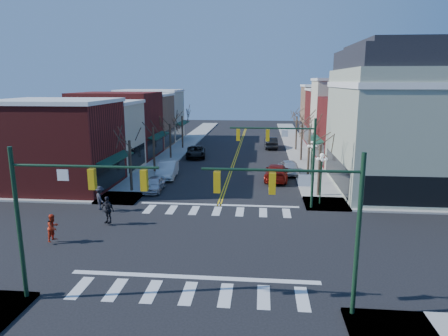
% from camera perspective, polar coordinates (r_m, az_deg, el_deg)
% --- Properties ---
extents(ground, '(160.00, 160.00, 0.00)m').
position_cam_1_polar(ground, '(25.59, -2.59, -10.56)').
color(ground, black).
rests_on(ground, ground).
extents(sidewalk_left, '(3.50, 70.00, 0.15)m').
position_cam_1_polar(sidewalk_left, '(46.07, -9.97, -0.24)').
color(sidewalk_left, '#9E9B93').
rests_on(sidewalk_left, ground).
extents(sidewalk_right, '(3.50, 70.00, 0.15)m').
position_cam_1_polar(sidewalk_right, '(44.78, 12.18, -0.69)').
color(sidewalk_right, '#9E9B93').
rests_on(sidewalk_right, ground).
extents(bldg_left_brick_a, '(10.00, 8.50, 8.00)m').
position_cam_1_polar(bldg_left_brick_a, '(40.27, -22.62, 2.88)').
color(bldg_left_brick_a, maroon).
rests_on(bldg_left_brick_a, ground).
extents(bldg_left_stucco_a, '(10.00, 7.00, 7.50)m').
position_cam_1_polar(bldg_left_stucco_a, '(47.21, -18.24, 4.16)').
color(bldg_left_stucco_a, beige).
rests_on(bldg_left_stucco_a, ground).
extents(bldg_left_brick_b, '(10.00, 9.00, 8.50)m').
position_cam_1_polar(bldg_left_brick_b, '(54.52, -14.95, 5.91)').
color(bldg_left_brick_b, maroon).
rests_on(bldg_left_brick_b, ground).
extents(bldg_left_tan, '(10.00, 7.50, 7.80)m').
position_cam_1_polar(bldg_left_tan, '(62.32, -12.32, 6.48)').
color(bldg_left_tan, '#9E7557').
rests_on(bldg_left_tan, ground).
extents(bldg_left_stucco_b, '(10.00, 8.00, 8.20)m').
position_cam_1_polar(bldg_left_stucco_b, '(69.69, -10.41, 7.31)').
color(bldg_left_stucco_b, beige).
rests_on(bldg_left_stucco_b, ground).
extents(bldg_right_brick_a, '(10.00, 8.50, 8.00)m').
position_cam_1_polar(bldg_right_brick_a, '(50.92, 19.23, 4.94)').
color(bldg_right_brick_a, maroon).
rests_on(bldg_right_brick_a, ground).
extents(bldg_right_stucco, '(10.00, 7.00, 10.00)m').
position_cam_1_polar(bldg_right_stucco, '(58.34, 17.52, 6.90)').
color(bldg_right_stucco, beige).
rests_on(bldg_right_stucco, ground).
extents(bldg_right_brick_b, '(10.00, 8.00, 8.50)m').
position_cam_1_polar(bldg_right_brick_b, '(65.73, 16.14, 6.87)').
color(bldg_right_brick_b, maroon).
rests_on(bldg_right_brick_b, ground).
extents(bldg_right_tan, '(10.00, 8.00, 9.00)m').
position_cam_1_polar(bldg_right_tan, '(73.56, 15.02, 7.67)').
color(bldg_right_tan, '#9E7557').
rests_on(bldg_right_tan, ground).
extents(victorian_corner, '(12.25, 14.25, 13.30)m').
position_cam_1_polar(victorian_corner, '(40.20, 24.64, 6.52)').
color(victorian_corner, '#939E89').
rests_on(victorian_corner, ground).
extents(traffic_mast_near_left, '(6.60, 0.28, 7.20)m').
position_cam_1_polar(traffic_mast_near_left, '(18.99, -22.86, -4.69)').
color(traffic_mast_near_left, '#14331E').
rests_on(traffic_mast_near_left, ground).
extents(traffic_mast_near_right, '(6.60, 0.28, 7.20)m').
position_cam_1_polar(traffic_mast_near_right, '(16.93, 12.67, -6.02)').
color(traffic_mast_near_right, '#14331E').
rests_on(traffic_mast_near_right, ground).
extents(traffic_mast_far_right, '(6.60, 0.28, 7.20)m').
position_cam_1_polar(traffic_mast_far_right, '(31.26, 9.36, 2.51)').
color(traffic_mast_far_right, '#14331E').
rests_on(traffic_mast_far_right, ground).
extents(lamppost_corner, '(0.36, 0.36, 4.33)m').
position_cam_1_polar(lamppost_corner, '(32.96, 13.73, -0.27)').
color(lamppost_corner, '#14331E').
rests_on(lamppost_corner, ground).
extents(lamppost_midblock, '(0.36, 0.36, 4.33)m').
position_cam_1_polar(lamppost_midblock, '(39.27, 12.41, 1.79)').
color(lamppost_midblock, '#14331E').
rests_on(lamppost_midblock, ground).
extents(tree_left_a, '(0.24, 0.24, 4.76)m').
position_cam_1_polar(tree_left_a, '(37.07, -13.20, 0.22)').
color(tree_left_a, '#382B21').
rests_on(tree_left_a, ground).
extents(tree_left_b, '(0.24, 0.24, 5.04)m').
position_cam_1_polar(tree_left_b, '(44.56, -9.98, 2.54)').
color(tree_left_b, '#382B21').
rests_on(tree_left_b, ground).
extents(tree_left_c, '(0.24, 0.24, 4.55)m').
position_cam_1_polar(tree_left_c, '(52.26, -7.68, 3.77)').
color(tree_left_c, '#382B21').
rests_on(tree_left_c, ground).
extents(tree_left_d, '(0.24, 0.24, 4.90)m').
position_cam_1_polar(tree_left_d, '(59.98, -5.97, 5.08)').
color(tree_left_d, '#382B21').
rests_on(tree_left_d, ground).
extents(tree_right_a, '(0.24, 0.24, 4.62)m').
position_cam_1_polar(tree_right_a, '(35.54, 13.44, -0.43)').
color(tree_right_a, '#382B21').
rests_on(tree_right_a, ground).
extents(tree_right_b, '(0.24, 0.24, 5.18)m').
position_cam_1_polar(tree_right_b, '(43.27, 12.03, 2.26)').
color(tree_right_b, '#382B21').
rests_on(tree_right_b, ground).
extents(tree_right_c, '(0.24, 0.24, 4.83)m').
position_cam_1_polar(tree_right_c, '(51.15, 11.02, 3.63)').
color(tree_right_c, '#382B21').
rests_on(tree_right_c, ground).
extents(tree_right_d, '(0.24, 0.24, 4.97)m').
position_cam_1_polar(tree_right_d, '(59.03, 10.29, 4.87)').
color(tree_right_d, '#382B21').
rests_on(tree_right_d, ground).
extents(car_left_near, '(1.68, 3.93, 1.32)m').
position_cam_1_polar(car_left_near, '(37.26, -9.96, -2.30)').
color(car_left_near, silver).
rests_on(car_left_near, ground).
extents(car_left_mid, '(2.18, 5.22, 1.68)m').
position_cam_1_polar(car_left_mid, '(42.21, -8.09, -0.26)').
color(car_left_mid, silver).
rests_on(car_left_mid, ground).
extents(car_left_far, '(3.15, 5.63, 1.49)m').
position_cam_1_polar(car_left_far, '(53.08, -4.05, 2.31)').
color(car_left_far, black).
rests_on(car_left_far, ground).
extents(car_right_near, '(2.80, 5.88, 1.65)m').
position_cam_1_polar(car_right_near, '(41.06, 7.55, -0.62)').
color(car_right_near, maroon).
rests_on(car_right_near, ground).
extents(car_right_mid, '(2.34, 4.94, 1.63)m').
position_cam_1_polar(car_right_mid, '(43.98, 9.25, 0.18)').
color(car_right_mid, silver).
rests_on(car_right_mid, ground).
extents(car_right_far, '(1.98, 5.20, 1.69)m').
position_cam_1_polar(car_right_far, '(60.66, 6.71, 3.61)').
color(car_right_far, black).
rests_on(car_right_far, ground).
extents(pedestrian_red_b, '(0.82, 0.96, 1.73)m').
position_cam_1_polar(pedestrian_red_b, '(27.30, -23.23, -7.82)').
color(pedestrian_red_b, red).
rests_on(pedestrian_red_b, sidewalk_left).
extents(pedestrian_dark_a, '(1.24, 0.91, 1.95)m').
position_cam_1_polar(pedestrian_dark_a, '(29.26, -16.30, -5.74)').
color(pedestrian_dark_a, black).
rests_on(pedestrian_dark_a, sidewalk_left).
extents(pedestrian_dark_b, '(1.31, 1.37, 1.87)m').
position_cam_1_polar(pedestrian_dark_b, '(32.43, -17.28, -4.11)').
color(pedestrian_dark_b, '#21212A').
rests_on(pedestrian_dark_b, sidewalk_left).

